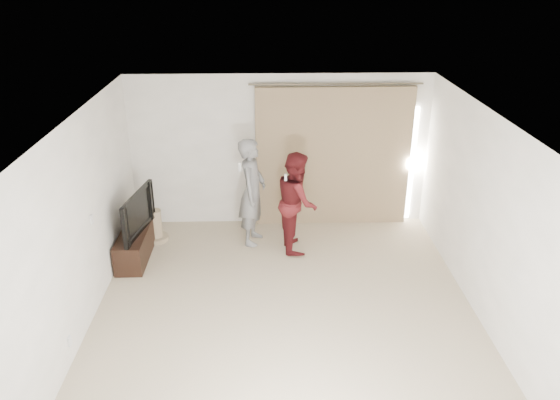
% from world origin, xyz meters
% --- Properties ---
extents(floor, '(5.50, 5.50, 0.00)m').
position_xyz_m(floor, '(0.00, 0.00, 0.00)').
color(floor, '#C1AD91').
rests_on(floor, ground).
extents(wall_back, '(5.00, 0.04, 2.60)m').
position_xyz_m(wall_back, '(0.00, 2.75, 1.30)').
color(wall_back, white).
rests_on(wall_back, ground).
extents(wall_left, '(0.04, 5.50, 2.60)m').
position_xyz_m(wall_left, '(-2.50, -0.00, 1.30)').
color(wall_left, white).
rests_on(wall_left, ground).
extents(ceiling, '(5.00, 5.50, 0.01)m').
position_xyz_m(ceiling, '(0.00, 0.00, 2.60)').
color(ceiling, white).
rests_on(ceiling, wall_back).
extents(curtain, '(2.80, 0.11, 2.46)m').
position_xyz_m(curtain, '(0.91, 2.68, 1.20)').
color(curtain, '#93765A').
rests_on(curtain, ground).
extents(tv_console, '(0.41, 1.18, 0.45)m').
position_xyz_m(tv_console, '(-2.27, 1.50, 0.23)').
color(tv_console, black).
rests_on(tv_console, ground).
extents(tv, '(0.34, 1.14, 0.65)m').
position_xyz_m(tv, '(-2.27, 1.50, 0.78)').
color(tv, black).
rests_on(tv, tv_console).
extents(scratching_post, '(0.40, 0.40, 0.54)m').
position_xyz_m(scratching_post, '(-2.06, 2.08, 0.22)').
color(scratching_post, tan).
rests_on(scratching_post, ground).
extents(person_man, '(0.54, 0.71, 1.76)m').
position_xyz_m(person_man, '(-0.46, 2.00, 0.88)').
color(person_man, slate).
rests_on(person_man, ground).
extents(person_woman, '(0.67, 0.82, 1.61)m').
position_xyz_m(person_woman, '(0.24, 1.78, 0.80)').
color(person_woman, '#541418').
rests_on(person_woman, ground).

